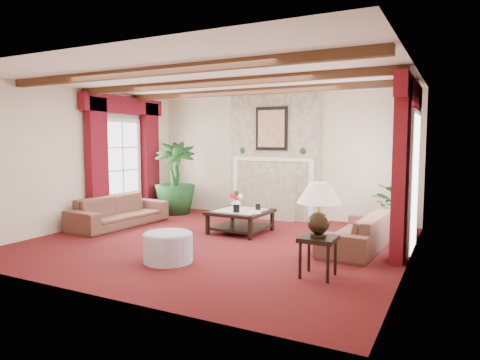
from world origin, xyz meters
The scene contains 23 objects.
floor centered at (0.00, 0.00, 0.00)m, with size 6.00×6.00×0.00m, color #4E0E0E.
ceiling centered at (0.00, 0.00, 2.70)m, with size 6.00×6.00×0.00m, color white.
back_wall centered at (0.00, 2.75, 1.35)m, with size 6.00×0.02×2.70m, color beige.
left_wall centered at (-3.00, 0.00, 1.35)m, with size 0.02×5.50×2.70m, color beige.
right_wall centered at (3.00, 0.00, 1.35)m, with size 0.02×5.50×2.70m, color beige.
ceiling_beams centered at (0.00, 0.00, 2.64)m, with size 6.00×3.00×0.12m, color #3B2212, non-canonical shape.
fireplace centered at (0.00, 2.55, 2.70)m, with size 2.00×0.52×2.70m, color tan, non-canonical shape.
french_door_left centered at (-2.97, 1.00, 2.13)m, with size 0.10×1.10×2.16m, color white, non-canonical shape.
french_door_right centered at (2.97, 1.00, 2.13)m, with size 0.10×1.10×2.16m, color white, non-canonical shape.
curtains_left centered at (-2.86, 1.00, 2.55)m, with size 0.20×2.40×2.55m, color #540B19, non-canonical shape.
curtains_right centered at (2.86, 1.00, 2.55)m, with size 0.20×2.40×2.55m, color #540B19, non-canonical shape.
sofa_left centered at (-2.40, 0.27, 0.40)m, with size 0.74×2.08×0.80m, color #3D101F.
sofa_right centered at (2.20, 0.65, 0.38)m, with size 0.69×1.96×0.75m, color #3D101F.
potted_palm centered at (-2.26, 1.96, 0.47)m, with size 1.72×1.91×0.94m, color black.
small_plant centered at (2.59, 2.02, 0.36)m, with size 1.23×1.21×0.72m, color black.
coffee_table centered at (0.02, 0.85, 0.21)m, with size 1.01×1.01×0.41m, color black, non-canonical shape.
side_table centered at (2.05, -0.99, 0.26)m, with size 0.44×0.44×0.51m, color black, non-canonical shape.
ottoman centered at (-0.03, -1.31, 0.20)m, with size 0.69×0.69×0.40m, color #A7A3B9.
table_lamp centered at (2.05, -0.99, 0.86)m, with size 0.55×0.55×0.70m, color black, non-canonical shape.
flower_vase centered at (-0.24, 1.17, 0.50)m, with size 0.20×0.20×0.18m, color silver.
book centered at (0.29, 0.64, 0.55)m, with size 0.18×0.13×0.28m, color black.
photo_frame_a centered at (0.08, 0.56, 0.49)m, with size 0.12×0.02×0.15m, color black, non-canonical shape.
photo_frame_b centered at (0.30, 1.01, 0.47)m, with size 0.09×0.02×0.12m, color black, non-canonical shape.
Camera 1 is at (3.58, -6.10, 1.72)m, focal length 32.00 mm.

